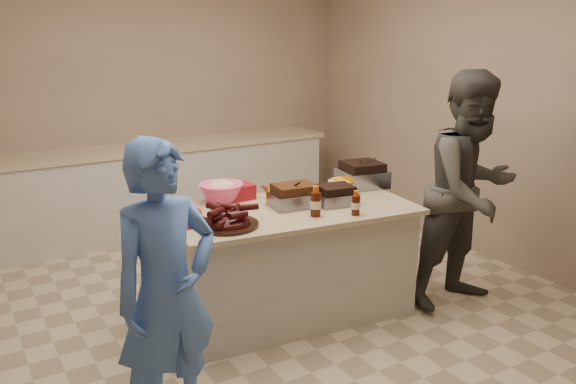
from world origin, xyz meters
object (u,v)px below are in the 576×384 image
roasting_pan (362,186)px  bbq_bottle_a (315,216)px  island (292,311)px  bbq_bottle_b (355,215)px  rib_platter (228,226)px  mustard_bottle (269,204)px  plastic_cup (177,211)px  guest_gray (461,300)px  coleslaw_bowl (222,201)px

roasting_pan → bbq_bottle_a: bbq_bottle_a is taller
island → bbq_bottle_b: (0.27, -0.37, 0.80)m
rib_platter → mustard_bottle: bearing=31.0°
roasting_pan → bbq_bottle_a: 0.88m
plastic_cup → mustard_bottle: bearing=-16.8°
mustard_bottle → guest_gray: mustard_bottle is taller
bbq_bottle_b → rib_platter: bearing=163.5°
roasting_pan → coleslaw_bowl: coleslaw_bowl is taller
island → bbq_bottle_a: size_ratio=8.29×
mustard_bottle → guest_gray: 1.68m
bbq_bottle_a → bbq_bottle_b: size_ratio=1.21×
bbq_bottle_a → island: bearing=96.8°
island → guest_gray: bearing=-16.4°
mustard_bottle → plastic_cup: mustard_bottle is taller
bbq_bottle_b → mustard_bottle: (-0.37, 0.52, 0.00)m
rib_platter → plastic_cup: 0.49m
coleslaw_bowl → plastic_cup: (-0.37, -0.06, 0.00)m
bbq_bottle_a → coleslaw_bowl: bearing=120.3°
island → mustard_bottle: (-0.10, 0.15, 0.80)m
island → roasting_pan: bearing=21.6°
bbq_bottle_b → guest_gray: bbq_bottle_b is taller
bbq_bottle_b → bbq_bottle_a: bearing=152.9°
bbq_bottle_a → roasting_pan: bearing=30.6°
bbq_bottle_b → guest_gray: 1.24m
island → plastic_cup: plastic_cup is taller
plastic_cup → bbq_bottle_b: bearing=-35.7°
mustard_bottle → guest_gray: size_ratio=0.07×
roasting_pan → bbq_bottle_b: (-0.52, -0.57, 0.00)m
guest_gray → rib_platter: bearing=168.1°
island → mustard_bottle: 0.82m
island → rib_platter: bearing=-159.7°
rib_platter → island: bearing=12.8°
island → roasting_pan: 1.14m
coleslaw_bowl → bbq_bottle_b: size_ratio=1.92×
mustard_bottle → guest_gray: (1.30, -0.68, -0.80)m
rib_platter → mustard_bottle: size_ratio=3.09×
island → mustard_bottle: bearing=129.8°
island → roasting_pan: roasting_pan is taller
island → bbq_bottle_a: (0.03, -0.25, 0.80)m
coleslaw_bowl → guest_gray: 1.99m
bbq_bottle_b → plastic_cup: bearing=144.3°
bbq_bottle_a → plastic_cup: 0.95m
rib_platter → coleslaw_bowl: (0.21, 0.53, 0.00)m
roasting_pan → bbq_bottle_a: size_ratio=1.64×
bbq_bottle_a → mustard_bottle: 0.42m
rib_platter → bbq_bottle_b: 0.86m
bbq_bottle_a → rib_platter: bearing=168.3°
rib_platter → roasting_pan: size_ratio=1.17×
bbq_bottle_a → mustard_bottle: (-0.13, 0.40, 0.00)m
rib_platter → guest_gray: rib_platter is taller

